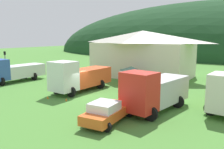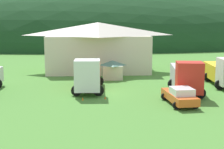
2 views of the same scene
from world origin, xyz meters
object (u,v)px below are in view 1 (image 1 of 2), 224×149
at_px(depot_building, 142,53).
at_px(crane_truck_red, 154,91).
at_px(play_shed_cream, 131,75).
at_px(box_truck_blue, 12,70).
at_px(heavy_rig_white, 79,76).
at_px(traffic_cone_mid_row, 66,101).
at_px(traffic_light_west, 5,62).
at_px(traffic_cone_near_pickup, 48,99).
at_px(service_pickup_orange, 107,112).

distance_m(depot_building, crane_truck_red, 17.96).
distance_m(play_shed_cream, box_truck_blue, 16.53).
distance_m(depot_building, heavy_rig_white, 13.79).
bearing_deg(depot_building, box_truck_blue, -132.09).
height_order(depot_building, play_shed_cream, depot_building).
height_order(heavy_rig_white, crane_truck_red, heavy_rig_white).
bearing_deg(heavy_rig_white, play_shed_cream, 157.76).
height_order(crane_truck_red, traffic_cone_mid_row, crane_truck_red).
relative_size(play_shed_cream, heavy_rig_white, 0.32).
bearing_deg(play_shed_cream, traffic_cone_mid_row, -97.55).
bearing_deg(heavy_rig_white, traffic_light_west, -89.66).
bearing_deg(box_truck_blue, traffic_cone_near_pickup, 75.98).
bearing_deg(depot_building, crane_truck_red, -60.48).
xyz_separation_m(depot_building, box_truck_blue, (-12.95, -14.34, -2.08)).
bearing_deg(box_truck_blue, play_shed_cream, 121.10).
xyz_separation_m(box_truck_blue, traffic_cone_near_pickup, (11.01, -3.46, -1.64)).
distance_m(play_shed_cream, traffic_cone_near_pickup, 11.78).
distance_m(depot_building, traffic_cone_mid_row, 17.78).
bearing_deg(heavy_rig_white, depot_building, 175.94).
bearing_deg(crane_truck_red, service_pickup_orange, -14.09).
height_order(depot_building, box_truck_blue, depot_building).
bearing_deg(traffic_cone_near_pickup, traffic_cone_mid_row, 10.84).
bearing_deg(play_shed_cream, service_pickup_orange, -68.17).
bearing_deg(service_pickup_orange, play_shed_cream, -163.13).
relative_size(heavy_rig_white, traffic_cone_near_pickup, 13.17).
relative_size(play_shed_cream, traffic_cone_mid_row, 4.84).
bearing_deg(traffic_cone_near_pickup, heavy_rig_white, 82.81).
bearing_deg(play_shed_cream, heavy_rig_white, -114.11).
xyz_separation_m(service_pickup_orange, traffic_light_west, (-23.35, 6.77, 1.70)).
bearing_deg(traffic_cone_near_pickup, depot_building, 83.77).
bearing_deg(service_pickup_orange, traffic_light_west, -111.12).
relative_size(depot_building, crane_truck_red, 2.07).
bearing_deg(heavy_rig_white, traffic_cone_near_pickup, -5.32).
distance_m(crane_truck_red, traffic_cone_near_pickup, 11.12).
bearing_deg(heavy_rig_white, traffic_cone_mid_row, 25.66).
xyz_separation_m(play_shed_cream, traffic_cone_mid_row, (-1.42, -10.71, -1.26)).
xyz_separation_m(play_shed_cream, box_truck_blue, (-14.64, -7.67, 0.38)).
relative_size(traffic_light_west, traffic_cone_near_pickup, 6.53).
bearing_deg(depot_building, heavy_rig_white, -95.93).
xyz_separation_m(heavy_rig_white, crane_truck_red, (10.21, -1.95, 0.02)).
relative_size(play_shed_cream, service_pickup_orange, 0.52).
bearing_deg(crane_truck_red, traffic_cone_mid_row, -69.80).
distance_m(service_pickup_orange, traffic_cone_mid_row, 7.26).
distance_m(depot_building, traffic_light_west, 21.03).
relative_size(traffic_light_west, traffic_cone_mid_row, 7.41).
xyz_separation_m(heavy_rig_white, traffic_cone_near_pickup, (-0.53, -4.22, -1.78)).
distance_m(play_shed_cream, traffic_light_west, 19.21).
bearing_deg(traffic_cone_mid_row, service_pickup_orange, -20.89).
relative_size(heavy_rig_white, crane_truck_red, 1.09).
xyz_separation_m(box_truck_blue, traffic_light_west, (-3.39, 1.16, 0.88)).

